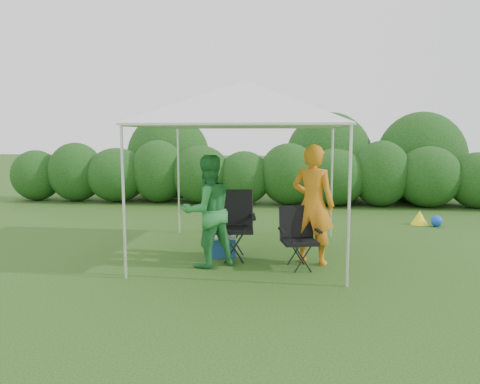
# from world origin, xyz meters

# --- Properties ---
(ground) EXTENTS (70.00, 70.00, 0.00)m
(ground) POSITION_xyz_m (0.00, 0.00, 0.00)
(ground) COLOR #31591C
(hedge) EXTENTS (15.30, 1.53, 1.80)m
(hedge) POSITION_xyz_m (0.04, 6.00, 0.83)
(hedge) COLOR #1F4E18
(hedge) RESTS_ON ground
(canopy) EXTENTS (3.10, 3.10, 2.83)m
(canopy) POSITION_xyz_m (0.00, 0.50, 2.46)
(canopy) COLOR silver
(canopy) RESTS_ON ground
(chair_right) EXTENTS (0.65, 0.62, 0.91)m
(chair_right) POSITION_xyz_m (0.86, -0.15, 0.52)
(chair_right) COLOR black
(chair_right) RESTS_ON ground
(chair_left) EXTENTS (0.73, 0.68, 1.08)m
(chair_left) POSITION_xyz_m (-0.16, 0.27, 0.61)
(chair_left) COLOR black
(chair_left) RESTS_ON ground
(man) EXTENTS (0.78, 0.66, 1.83)m
(man) POSITION_xyz_m (1.08, 0.09, 0.92)
(man) COLOR orange
(man) RESTS_ON ground
(woman) EXTENTS (1.03, 0.99, 1.68)m
(woman) POSITION_xyz_m (-0.49, -0.25, 0.84)
(woman) COLOR #2C863E
(woman) RESTS_ON ground
(cooler) EXTENTS (0.46, 0.38, 0.33)m
(cooler) POSITION_xyz_m (-0.35, 0.30, 0.17)
(cooler) COLOR #205195
(cooler) RESTS_ON ground
(bottle) EXTENTS (0.06, 0.06, 0.22)m
(bottle) POSITION_xyz_m (-0.29, 0.26, 0.44)
(bottle) COLOR #592D0C
(bottle) RESTS_ON cooler
(lawn_toy) EXTENTS (0.61, 0.51, 0.30)m
(lawn_toy) POSITION_xyz_m (3.61, 3.41, 0.14)
(lawn_toy) COLOR #FFF21A
(lawn_toy) RESTS_ON ground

